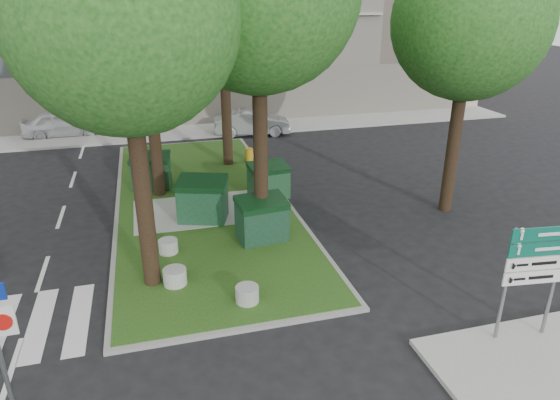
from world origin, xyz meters
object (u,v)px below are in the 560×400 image
object	(u,v)px
tree_street_right	(474,5)
bollard_left	(175,277)
litter_bin	(249,155)
directional_sign	(534,265)
dumpster_c	(262,219)
bollard_right	(247,294)
dumpster_b	(203,200)
tree_median_mid	(144,5)
dumpster_d	(268,181)
car_silver	(252,123)
bollard_mid	(168,246)
car_white	(63,124)
dumpster_a	(151,171)

from	to	relation	value
tree_street_right	bollard_left	distance (m)	12.33
litter_bin	directional_sign	size ratio (longest dim) A/B	0.23
tree_street_right	dumpster_c	distance (m)	9.48
litter_bin	bollard_right	bearing A→B (deg)	-102.26
dumpster_b	directional_sign	distance (m)	10.31
tree_median_mid	bollard_left	world-z (taller)	tree_median_mid
dumpster_d	litter_bin	xyz separation A→B (m)	(0.20, 4.48, -0.34)
bollard_right	car_silver	xyz separation A→B (m)	(3.65, 16.14, 0.36)
dumpster_c	car_silver	world-z (taller)	dumpster_c
bollard_mid	directional_sign	bearing A→B (deg)	-39.24
tree_median_mid	dumpster_c	size ratio (longest dim) A/B	6.07
bollard_mid	directional_sign	xyz separation A→B (m)	(7.46, -6.10, 1.61)
dumpster_c	bollard_mid	xyz separation A→B (m)	(-2.92, -0.14, -0.48)
dumpster_b	car_white	size ratio (longest dim) A/B	0.45
tree_median_mid	car_white	bearing A→B (deg)	114.58
dumpster_a	litter_bin	xyz separation A→B (m)	(4.46, 2.26, -0.37)
dumpster_a	dumpster_d	distance (m)	4.80
bollard_left	car_white	distance (m)	17.90
dumpster_a	bollard_right	world-z (taller)	dumpster_a
dumpster_b	directional_sign	size ratio (longest dim) A/B	0.70
tree_street_right	bollard_left	size ratio (longest dim) A/B	16.11
dumpster_d	car_silver	world-z (taller)	dumpster_d
dumpster_c	bollard_left	distance (m)	3.51
dumpster_d	litter_bin	world-z (taller)	dumpster_d
tree_median_mid	car_silver	size ratio (longest dim) A/B	2.38
tree_median_mid	car_silver	world-z (taller)	tree_median_mid
directional_sign	bollard_left	bearing A→B (deg)	156.88
dumpster_a	bollard_right	xyz separation A→B (m)	(2.03, -8.88, -0.47)
bollard_left	car_silver	distance (m)	15.77
dumpster_d	bollard_left	xyz separation A→B (m)	(-3.92, -5.35, -0.43)
bollard_left	car_white	world-z (taller)	car_white
tree_median_mid	litter_bin	bearing A→B (deg)	36.32
dumpster_a	directional_sign	world-z (taller)	directional_sign
bollard_left	bollard_mid	xyz separation A→B (m)	(-0.06, 1.84, -0.02)
dumpster_c	dumpster_b	bearing A→B (deg)	122.05
dumpster_a	bollard_mid	size ratio (longest dim) A/B	2.94
bollard_right	car_silver	distance (m)	16.56
bollard_left	directional_sign	distance (m)	8.68
dumpster_a	car_silver	size ratio (longest dim) A/B	0.40
tree_median_mid	litter_bin	distance (m)	8.30
tree_street_right	bollard_mid	xyz separation A→B (m)	(-10.07, -0.96, -6.66)
litter_bin	car_silver	world-z (taller)	car_silver
dumpster_a	dumpster_d	size ratio (longest dim) A/B	1.07
dumpster_a	bollard_right	size ratio (longest dim) A/B	2.84
bollard_left	dumpster_c	bearing A→B (deg)	34.69
directional_sign	tree_median_mid	bearing A→B (deg)	130.55
dumpster_d	car_silver	distance (m)	9.59
directional_sign	car_white	xyz separation A→B (m)	(-12.17, 21.50, -1.22)
dumpster_c	bollard_mid	distance (m)	2.96
dumpster_c	bollard_right	xyz separation A→B (m)	(-1.17, -3.29, -0.47)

